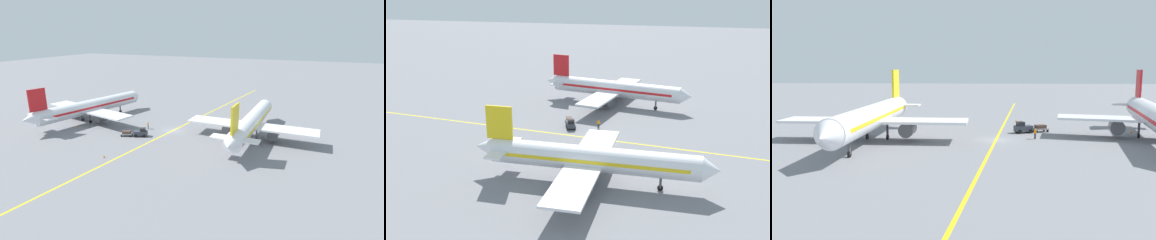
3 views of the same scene
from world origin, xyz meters
The scene contains 9 objects.
ground_plane centered at (0.00, 0.00, 0.00)m, with size 400.00×400.00×0.00m, color slate.
apron_yellow_centreline centered at (0.00, 0.00, 0.00)m, with size 0.40×120.00×0.01m, color yellow.
airplane_at_gate centered at (-23.69, -0.94, 3.71)m, with size 28.47×35.28×10.60m.
airplane_adjacent_stand centered at (18.27, 2.14, 3.71)m, with size 28.07×35.44×10.60m.
baggage_tug_dark centered at (-4.74, -6.42, 0.90)m, with size 3.33×2.54×2.11m.
baggage_cart_trailing centered at (-7.85, -7.54, 0.76)m, with size 2.92×2.20×1.24m.
ground_crew_worker centered at (-6.10, -1.15, 0.91)m, with size 0.34×0.55×1.68m.
traffic_cone_near_nose centered at (-22.89, -6.90, 0.28)m, with size 0.32×0.32×0.55m, color orange.
traffic_cone_mid_apron centered at (-4.67, -19.42, 0.28)m, with size 0.32×0.32×0.55m, color orange.
Camera 2 is at (75.90, 13.90, 28.44)m, focal length 42.00 mm.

